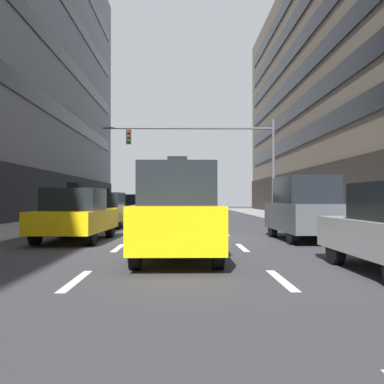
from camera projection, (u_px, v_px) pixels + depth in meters
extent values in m
plane|color=#38383D|center=(181.00, 238.00, 15.59)|extent=(120.00, 120.00, 0.00)
cube|color=gray|center=(381.00, 236.00, 15.73)|extent=(3.47, 80.00, 0.14)
cube|color=silver|center=(76.00, 280.00, 7.55)|extent=(0.16, 2.00, 0.01)
cube|color=silver|center=(118.00, 248.00, 12.55)|extent=(0.16, 2.00, 0.01)
cube|color=silver|center=(137.00, 234.00, 17.55)|extent=(0.16, 2.00, 0.01)
cube|color=silver|center=(147.00, 226.00, 22.55)|extent=(0.16, 2.00, 0.01)
cube|color=silver|center=(153.00, 221.00, 27.55)|extent=(0.16, 2.00, 0.01)
cube|color=silver|center=(158.00, 217.00, 32.55)|extent=(0.16, 2.00, 0.01)
cube|color=silver|center=(161.00, 215.00, 37.54)|extent=(0.16, 2.00, 0.01)
cube|color=silver|center=(163.00, 213.00, 42.54)|extent=(0.16, 2.00, 0.01)
cube|color=silver|center=(165.00, 211.00, 47.54)|extent=(0.16, 2.00, 0.01)
cube|color=silver|center=(281.00, 280.00, 7.62)|extent=(0.16, 2.00, 0.01)
cube|color=silver|center=(242.00, 248.00, 12.62)|extent=(0.16, 2.00, 0.01)
cube|color=silver|center=(225.00, 234.00, 17.62)|extent=(0.16, 2.00, 0.01)
cube|color=silver|center=(216.00, 226.00, 22.62)|extent=(0.16, 2.00, 0.01)
cube|color=silver|center=(210.00, 221.00, 27.62)|extent=(0.16, 2.00, 0.01)
cube|color=silver|center=(205.00, 217.00, 32.62)|extent=(0.16, 2.00, 0.01)
cube|color=silver|center=(202.00, 215.00, 37.61)|extent=(0.16, 2.00, 0.01)
cube|color=silver|center=(200.00, 213.00, 42.61)|extent=(0.16, 2.00, 0.01)
cube|color=silver|center=(198.00, 211.00, 47.61)|extent=(0.16, 2.00, 0.01)
cylinder|color=black|center=(146.00, 240.00, 11.38)|extent=(0.21, 0.64, 0.64)
cylinder|color=black|center=(210.00, 240.00, 11.41)|extent=(0.21, 0.64, 0.64)
cylinder|color=black|center=(135.00, 252.00, 8.75)|extent=(0.21, 0.64, 0.64)
cylinder|color=black|center=(218.00, 252.00, 8.79)|extent=(0.21, 0.64, 0.64)
cube|color=yellow|center=(177.00, 225.00, 10.09)|extent=(1.79, 4.28, 0.88)
cube|color=black|center=(177.00, 185.00, 10.10)|extent=(1.56, 2.53, 0.88)
cube|color=white|center=(154.00, 215.00, 12.18)|extent=(0.19, 0.08, 0.14)
cube|color=red|center=(139.00, 223.00, 7.98)|extent=(0.19, 0.08, 0.14)
cube|color=white|center=(202.00, 215.00, 12.20)|extent=(0.19, 0.08, 0.14)
cube|color=red|center=(212.00, 223.00, 8.01)|extent=(0.19, 0.08, 0.14)
cube|color=black|center=(177.00, 160.00, 10.11)|extent=(0.43, 0.19, 0.18)
cylinder|color=black|center=(170.00, 211.00, 35.76)|extent=(0.25, 0.70, 0.70)
cylinder|color=black|center=(192.00, 211.00, 35.74)|extent=(0.25, 0.70, 0.70)
cylinder|color=black|center=(167.00, 212.00, 32.91)|extent=(0.25, 0.70, 0.70)
cylinder|color=black|center=(191.00, 212.00, 32.89)|extent=(0.25, 0.70, 0.70)
cube|color=white|center=(180.00, 207.00, 34.33)|extent=(2.09, 4.70, 0.67)
cube|color=black|center=(180.00, 198.00, 34.13)|extent=(1.75, 2.06, 0.72)
cube|color=white|center=(173.00, 205.00, 36.62)|extent=(0.21, 0.09, 0.15)
cube|color=red|center=(169.00, 206.00, 32.06)|extent=(0.21, 0.09, 0.15)
cube|color=white|center=(190.00, 205.00, 36.60)|extent=(0.21, 0.09, 0.15)
cube|color=red|center=(189.00, 206.00, 32.05)|extent=(0.21, 0.09, 0.15)
cylinder|color=black|center=(64.00, 228.00, 15.90)|extent=(0.25, 0.67, 0.66)
cylinder|color=black|center=(110.00, 228.00, 15.87)|extent=(0.25, 0.67, 0.66)
cylinder|color=black|center=(35.00, 234.00, 13.20)|extent=(0.25, 0.67, 0.66)
cylinder|color=black|center=(91.00, 234.00, 13.17)|extent=(0.25, 0.67, 0.66)
cube|color=yellow|center=(76.00, 220.00, 14.54)|extent=(2.02, 4.47, 0.64)
cube|color=black|center=(74.00, 199.00, 14.35)|extent=(1.68, 1.96, 0.68)
cube|color=white|center=(75.00, 214.00, 16.71)|extent=(0.20, 0.09, 0.14)
cube|color=red|center=(30.00, 220.00, 12.40)|extent=(0.20, 0.09, 0.14)
cube|color=white|center=(110.00, 214.00, 16.68)|extent=(0.20, 0.09, 0.14)
cube|color=red|center=(78.00, 220.00, 12.37)|extent=(0.20, 0.09, 0.14)
cube|color=black|center=(75.00, 185.00, 14.35)|extent=(0.45, 0.22, 0.18)
cylinder|color=black|center=(122.00, 213.00, 32.58)|extent=(0.24, 0.65, 0.64)
cylinder|color=black|center=(144.00, 213.00, 32.56)|extent=(0.24, 0.65, 0.64)
cylinder|color=black|center=(115.00, 214.00, 29.96)|extent=(0.24, 0.65, 0.64)
cylinder|color=black|center=(140.00, 214.00, 29.94)|extent=(0.24, 0.65, 0.64)
cube|color=#1E512D|center=(131.00, 209.00, 31.27)|extent=(1.94, 4.33, 0.62)
cube|color=black|center=(130.00, 199.00, 31.08)|extent=(1.62, 1.90, 0.66)
cube|color=white|center=(126.00, 207.00, 33.37)|extent=(0.20, 0.08, 0.14)
cube|color=red|center=(116.00, 208.00, 29.18)|extent=(0.20, 0.08, 0.14)
cube|color=white|center=(144.00, 207.00, 33.35)|extent=(0.20, 0.08, 0.14)
cube|color=red|center=(135.00, 208.00, 29.16)|extent=(0.20, 0.08, 0.14)
cylinder|color=black|center=(172.00, 209.00, 45.67)|extent=(0.24, 0.63, 0.63)
cylinder|color=black|center=(187.00, 209.00, 45.78)|extent=(0.24, 0.63, 0.63)
cylinder|color=black|center=(173.00, 209.00, 43.12)|extent=(0.24, 0.63, 0.63)
cylinder|color=black|center=(189.00, 209.00, 43.23)|extent=(0.24, 0.63, 0.63)
cube|color=yellow|center=(180.00, 206.00, 44.45)|extent=(1.94, 4.25, 0.61)
cube|color=black|center=(180.00, 199.00, 44.27)|extent=(1.60, 1.87, 0.64)
cube|color=white|center=(173.00, 205.00, 46.45)|extent=(0.19, 0.08, 0.13)
cube|color=red|center=(174.00, 205.00, 42.37)|extent=(0.19, 0.08, 0.13)
cube|color=white|center=(185.00, 205.00, 46.54)|extent=(0.19, 0.08, 0.13)
cube|color=red|center=(188.00, 205.00, 42.46)|extent=(0.19, 0.08, 0.13)
cube|color=black|center=(180.00, 195.00, 44.28)|extent=(0.43, 0.21, 0.17)
cylinder|color=black|center=(95.00, 219.00, 22.73)|extent=(0.24, 0.65, 0.64)
cylinder|color=black|center=(127.00, 219.00, 22.69)|extent=(0.24, 0.65, 0.64)
cylinder|color=black|center=(81.00, 222.00, 20.10)|extent=(0.24, 0.65, 0.64)
cylinder|color=black|center=(117.00, 222.00, 20.07)|extent=(0.24, 0.65, 0.64)
cube|color=yellow|center=(106.00, 214.00, 21.40)|extent=(1.98, 4.35, 0.62)
cube|color=black|center=(105.00, 200.00, 21.21)|extent=(1.64, 1.91, 0.66)
cube|color=white|center=(102.00, 210.00, 23.51)|extent=(0.20, 0.09, 0.14)
cube|color=red|center=(80.00, 213.00, 19.32)|extent=(0.20, 0.09, 0.14)
cube|color=white|center=(127.00, 210.00, 23.48)|extent=(0.20, 0.09, 0.14)
cube|color=red|center=(110.00, 213.00, 19.29)|extent=(0.20, 0.09, 0.14)
cube|color=black|center=(105.00, 191.00, 21.22)|extent=(0.44, 0.21, 0.17)
cylinder|color=black|center=(140.00, 209.00, 44.58)|extent=(0.22, 0.66, 0.66)
cylinder|color=black|center=(156.00, 209.00, 44.61)|extent=(0.22, 0.66, 0.66)
cylinder|color=black|center=(137.00, 210.00, 41.88)|extent=(0.22, 0.66, 0.66)
cylinder|color=black|center=(155.00, 210.00, 41.91)|extent=(0.22, 0.66, 0.66)
cube|color=#1E512D|center=(147.00, 206.00, 43.25)|extent=(1.85, 4.40, 0.64)
cube|color=black|center=(147.00, 199.00, 43.06)|extent=(1.60, 1.90, 0.68)
cube|color=white|center=(142.00, 204.00, 45.39)|extent=(0.20, 0.08, 0.14)
cube|color=red|center=(138.00, 205.00, 41.08)|extent=(0.20, 0.08, 0.14)
cube|color=white|center=(155.00, 204.00, 45.42)|extent=(0.20, 0.08, 0.14)
cube|color=red|center=(152.00, 205.00, 41.11)|extent=(0.20, 0.08, 0.14)
cylinder|color=black|center=(336.00, 248.00, 9.44)|extent=(0.23, 0.65, 0.65)
cube|color=white|center=(330.00, 225.00, 10.24)|extent=(0.20, 0.08, 0.14)
cylinder|color=black|center=(273.00, 228.00, 16.07)|extent=(0.23, 0.64, 0.63)
cylinder|color=black|center=(316.00, 228.00, 16.14)|extent=(0.23, 0.64, 0.63)
cylinder|color=black|center=(292.00, 234.00, 13.49)|extent=(0.23, 0.64, 0.63)
cylinder|color=black|center=(344.00, 233.00, 13.56)|extent=(0.23, 0.64, 0.63)
cube|color=#474C51|center=(305.00, 217.00, 14.82)|extent=(1.86, 4.25, 0.86)
cube|color=black|center=(305.00, 190.00, 14.83)|extent=(1.59, 2.52, 0.86)
cube|color=white|center=(272.00, 211.00, 16.85)|extent=(0.19, 0.08, 0.13)
cube|color=red|center=(305.00, 215.00, 12.73)|extent=(0.19, 0.08, 0.13)
cube|color=white|center=(306.00, 211.00, 16.91)|extent=(0.19, 0.08, 0.13)
cube|color=red|center=(349.00, 214.00, 12.79)|extent=(0.19, 0.08, 0.13)
cylinder|color=#4C4C51|center=(273.00, 169.00, 27.42)|extent=(0.18, 0.18, 5.85)
cylinder|color=#4C4C51|center=(188.00, 128.00, 27.34)|extent=(10.01, 0.12, 0.12)
cube|color=black|center=(129.00, 137.00, 27.26)|extent=(0.28, 0.24, 0.84)
sphere|color=red|center=(128.00, 132.00, 27.13)|extent=(0.17, 0.17, 0.17)
sphere|color=#523505|center=(128.00, 137.00, 27.12)|extent=(0.17, 0.17, 0.17)
sphere|color=#073E10|center=(128.00, 141.00, 27.12)|extent=(0.17, 0.17, 0.17)
cylinder|color=#383D59|center=(376.00, 219.00, 18.54)|extent=(0.13, 0.13, 0.77)
cylinder|color=#383D59|center=(372.00, 219.00, 18.48)|extent=(0.13, 0.13, 0.77)
cube|color=gray|center=(374.00, 202.00, 18.52)|extent=(0.39, 0.31, 0.54)
sphere|color=#D8AD84|center=(374.00, 193.00, 18.52)|extent=(0.20, 0.20, 0.20)
cylinder|color=gray|center=(378.00, 202.00, 18.60)|extent=(0.09, 0.09, 0.49)
cylinder|color=gray|center=(370.00, 202.00, 18.43)|extent=(0.09, 0.09, 0.49)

